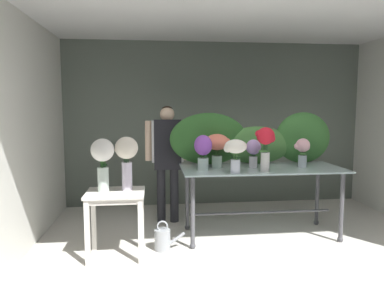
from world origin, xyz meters
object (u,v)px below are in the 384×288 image
vase_lilac_carnations (253,151)px  vase_ivory_lilies (235,151)px  florist (167,151)px  vase_blush_dahlias (303,150)px  vase_cream_lisianthus_tall (126,156)px  vase_violet_hydrangea (203,150)px  vase_crimson_ranunculus (266,143)px  side_table_white (116,202)px  vase_white_roses_tall (103,158)px  display_table_glass (261,178)px  vase_coral_freesia (217,145)px  watering_can (163,239)px

vase_lilac_carnations → vase_ivory_lilies: vase_ivory_lilies is taller
florist → vase_ivory_lilies: bearing=-54.0°
vase_blush_dahlias → vase_cream_lisianthus_tall: 2.17m
vase_violet_hydrangea → vase_lilac_carnations: vase_violet_hydrangea is taller
vase_ivory_lilies → vase_crimson_ranunculus: (0.37, 0.05, 0.07)m
side_table_white → vase_cream_lisianthus_tall: (0.12, 0.05, 0.50)m
florist → vase_cream_lisianthus_tall: 1.16m
side_table_white → vase_ivory_lilies: 1.44m
vase_blush_dahlias → vase_white_roses_tall: bearing=-170.5°
display_table_glass → vase_cream_lisianthus_tall: vase_cream_lisianthus_tall is taller
vase_blush_dahlias → vase_cream_lisianthus_tall: (-2.14, -0.35, 0.01)m
vase_white_roses_tall → florist: bearing=56.3°
vase_violet_hydrangea → vase_crimson_ranunculus: (0.70, -0.18, 0.09)m
vase_ivory_lilies → vase_cream_lisianthus_tall: size_ratio=0.66×
vase_white_roses_tall → display_table_glass: bearing=13.2°
vase_ivory_lilies → vase_crimson_ranunculus: vase_crimson_ranunculus is taller
display_table_glass → vase_crimson_ranunculus: bearing=-99.7°
vase_coral_freesia → vase_white_roses_tall: size_ratio=0.73×
vase_ivory_lilies → watering_can: bearing=179.1°
florist → vase_lilac_carnations: bearing=-33.0°
vase_blush_dahlias → watering_can: size_ratio=1.03×
vase_violet_hydrangea → vase_ivory_lilies: size_ratio=1.09×
watering_can → vase_crimson_ranunculus: bearing=1.7°
florist → vase_lilac_carnations: florist is taller
watering_can → vase_lilac_carnations: bearing=15.5°
vase_lilac_carnations → vase_cream_lisianthus_tall: bearing=-166.0°
vase_lilac_carnations → vase_cream_lisianthus_tall: (-1.52, -0.38, 0.01)m
florist → vase_ivory_lilies: (0.73, -1.00, 0.12)m
vase_blush_dahlias → vase_coral_freesia: bearing=174.1°
display_table_glass → vase_white_roses_tall: vase_white_roses_tall is taller
vase_white_roses_tall → vase_cream_lisianthus_tall: bearing=11.2°
florist → vase_crimson_ranunculus: size_ratio=3.14×
vase_lilac_carnations → vase_ivory_lilies: 0.45m
vase_coral_freesia → side_table_white: bearing=-157.1°
vase_blush_dahlias → side_table_white: bearing=-170.0°
vase_cream_lisianthus_tall → florist: bearing=65.1°
vase_crimson_ranunculus → watering_can: (-1.19, -0.04, -1.08)m
display_table_glass → vase_violet_hydrangea: bearing=-171.5°
florist → vase_ivory_lilies: florist is taller
vase_blush_dahlias → vase_ivory_lilies: vase_ivory_lilies is taller
florist → vase_lilac_carnations: 1.23m
vase_cream_lisianthus_tall → vase_blush_dahlias: bearing=9.3°
vase_lilac_carnations → vase_ivory_lilies: (-0.31, -0.33, 0.05)m
vase_crimson_ranunculus → watering_can: bearing=-178.3°
vase_violet_hydrangea → vase_cream_lisianthus_tall: bearing=-162.5°
side_table_white → vase_cream_lisianthus_tall: size_ratio=1.24×
vase_violet_hydrangea → vase_crimson_ranunculus: 0.73m
vase_crimson_ranunculus → vase_white_roses_tall: size_ratio=0.91×
vase_violet_hydrangea → vase_coral_freesia: bearing=41.8°
vase_ivory_lilies → vase_white_roses_tall: vase_white_roses_tall is taller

